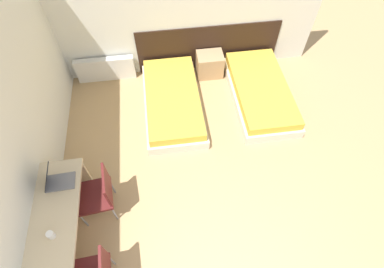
# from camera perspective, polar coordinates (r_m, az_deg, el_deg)

# --- Properties ---
(wall_back) EXTENTS (5.01, 0.05, 2.70)m
(wall_back) POSITION_cam_1_polar(r_m,az_deg,el_deg) (5.21, -3.31, 23.59)
(wall_back) COLOR silver
(wall_back) RESTS_ON ground_plane
(wall_left) EXTENTS (0.05, 5.40, 2.70)m
(wall_left) POSITION_cam_1_polar(r_m,az_deg,el_deg) (3.89, -30.68, 0.76)
(wall_left) COLOR silver
(wall_left) RESTS_ON ground_plane
(headboard_panel) EXTENTS (2.61, 0.03, 0.89)m
(headboard_panel) POSITION_cam_1_polar(r_m,az_deg,el_deg) (5.76, 3.11, 16.13)
(headboard_panel) COLOR black
(headboard_panel) RESTS_ON ground_plane
(bed_near_window) EXTENTS (0.96, 1.89, 0.34)m
(bed_near_window) POSITION_cam_1_polar(r_m,az_deg,el_deg) (5.18, -3.69, 6.21)
(bed_near_window) COLOR beige
(bed_near_window) RESTS_ON ground_plane
(bed_near_door) EXTENTS (0.96, 1.89, 0.34)m
(bed_near_door) POSITION_cam_1_polar(r_m,az_deg,el_deg) (5.45, 12.85, 7.75)
(bed_near_door) COLOR beige
(bed_near_door) RESTS_ON ground_plane
(nightstand) EXTENTS (0.48, 0.37, 0.45)m
(nightstand) POSITION_cam_1_polar(r_m,az_deg,el_deg) (5.74, 3.38, 13.06)
(nightstand) COLOR tan
(nightstand) RESTS_ON ground_plane
(radiator) EXTENTS (1.06, 0.12, 0.47)m
(radiator) POSITION_cam_1_polar(r_m,az_deg,el_deg) (5.85, -16.11, 11.79)
(radiator) COLOR silver
(radiator) RESTS_ON ground_plane
(desk) EXTENTS (0.54, 1.82, 0.72)m
(desk) POSITION_cam_1_polar(r_m,az_deg,el_deg) (3.97, -24.27, -17.13)
(desk) COLOR #C6B28E
(desk) RESTS_ON ground_plane
(chair_near_laptop) EXTENTS (0.50, 0.50, 0.86)m
(chair_near_laptop) POSITION_cam_1_polar(r_m,az_deg,el_deg) (4.09, -17.44, -10.71)
(chair_near_laptop) COLOR #511919
(chair_near_laptop) RESTS_ON ground_plane
(laptop) EXTENTS (0.36, 0.24, 0.33)m
(laptop) POSITION_cam_1_polar(r_m,az_deg,el_deg) (3.99, -24.52, -8.04)
(laptop) COLOR slate
(laptop) RESTS_ON desk
(mug) EXTENTS (0.08, 0.08, 0.09)m
(mug) POSITION_cam_1_polar(r_m,az_deg,el_deg) (3.76, -25.32, -16.98)
(mug) COLOR white
(mug) RESTS_ON desk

